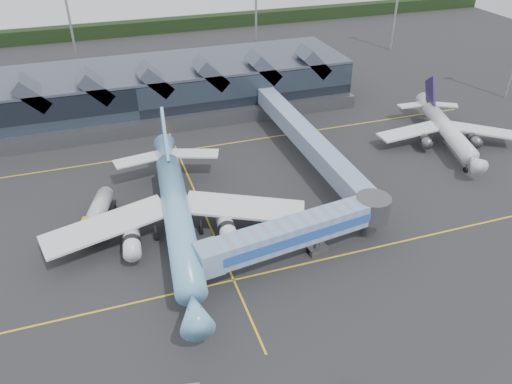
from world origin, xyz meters
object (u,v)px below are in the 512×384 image
object	(u,v)px
main_airliner	(177,212)
regional_jet	(446,128)
jet_bridge	(310,228)
fuel_truck	(99,212)

from	to	relation	value
main_airliner	regional_jet	distance (m)	53.56
main_airliner	regional_jet	world-z (taller)	main_airliner
main_airliner	jet_bridge	world-z (taller)	main_airliner
main_airliner	regional_jet	bearing A→B (deg)	18.22
regional_jet	fuel_truck	size ratio (longest dim) A/B	2.70
main_airliner	fuel_truck	size ratio (longest dim) A/B	4.03
main_airliner	fuel_truck	bearing A→B (deg)	152.77
fuel_truck	regional_jet	bearing A→B (deg)	22.88
regional_jet	jet_bridge	distance (m)	42.61
regional_jet	jet_bridge	bearing A→B (deg)	-133.46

